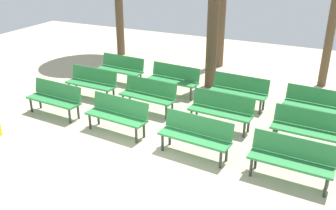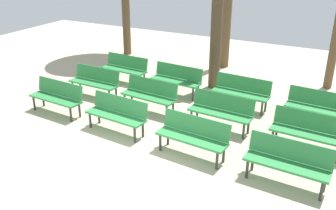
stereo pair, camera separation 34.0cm
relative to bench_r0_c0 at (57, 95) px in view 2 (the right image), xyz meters
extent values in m
plane|color=#BCAD8E|center=(3.00, -1.82, -0.50)|extent=(24.00, 24.00, 0.00)
cube|color=#2D8442|center=(-0.01, -0.08, -0.07)|extent=(1.63, 0.55, 0.05)
cube|color=#2D8442|center=(0.01, 0.12, 0.17)|extent=(1.60, 0.24, 0.40)
cylinder|color=#2D332D|center=(-0.72, -0.19, -0.30)|extent=(0.06, 0.06, 0.40)
cylinder|color=#2D332D|center=(0.68, -0.29, -0.30)|extent=(0.06, 0.06, 0.40)
cylinder|color=#2D332D|center=(-0.69, 0.13, -0.30)|extent=(0.06, 0.06, 0.40)
cylinder|color=#2D332D|center=(0.70, 0.03, -0.30)|extent=(0.06, 0.06, 0.40)
cube|color=#2D8442|center=(2.06, -0.24, -0.07)|extent=(1.63, 0.58, 0.05)
cube|color=#2D8442|center=(2.08, -0.04, 0.17)|extent=(1.60, 0.26, 0.40)
cylinder|color=#2D332D|center=(1.35, -0.34, -0.30)|extent=(0.06, 0.06, 0.40)
cylinder|color=#2D332D|center=(2.74, -0.46, -0.30)|extent=(0.06, 0.06, 0.40)
cylinder|color=#2D332D|center=(1.38, -0.02, -0.30)|extent=(0.06, 0.06, 0.40)
cylinder|color=#2D332D|center=(2.77, -0.14, -0.30)|extent=(0.06, 0.06, 0.40)
cube|color=#2D8442|center=(4.16, -0.41, -0.07)|extent=(1.63, 0.58, 0.05)
cube|color=#2D8442|center=(4.18, -0.22, 0.17)|extent=(1.60, 0.27, 0.40)
cylinder|color=#2D332D|center=(3.45, -0.51, -0.30)|extent=(0.06, 0.06, 0.40)
cylinder|color=#2D332D|center=(4.84, -0.64, -0.30)|extent=(0.06, 0.06, 0.40)
cylinder|color=#2D332D|center=(3.47, -0.19, -0.30)|extent=(0.06, 0.06, 0.40)
cylinder|color=#2D332D|center=(4.87, -0.32, -0.30)|extent=(0.06, 0.06, 0.40)
cube|color=#2D8442|center=(6.18, -0.53, -0.07)|extent=(1.62, 0.53, 0.05)
cube|color=#2D8442|center=(6.20, -0.33, 0.17)|extent=(1.60, 0.22, 0.40)
cylinder|color=#2D332D|center=(5.48, -0.65, -0.30)|extent=(0.06, 0.06, 0.40)
cylinder|color=#2D332D|center=(6.87, -0.74, -0.30)|extent=(0.06, 0.06, 0.40)
cylinder|color=#2D332D|center=(5.50, -0.33, -0.30)|extent=(0.06, 0.06, 0.40)
cylinder|color=#2D332D|center=(6.89, -0.42, -0.30)|extent=(0.06, 0.06, 0.40)
cube|color=#2D8442|center=(0.16, 1.36, -0.07)|extent=(1.62, 0.50, 0.05)
cube|color=#2D8442|center=(0.17, 1.56, 0.17)|extent=(1.60, 0.19, 0.40)
cylinder|color=#2D332D|center=(-0.54, 1.23, -0.30)|extent=(0.06, 0.06, 0.40)
cylinder|color=#2D332D|center=(0.86, 1.17, -0.30)|extent=(0.06, 0.06, 0.40)
cylinder|color=#2D332D|center=(-0.53, 1.55, -0.30)|extent=(0.06, 0.06, 0.40)
cylinder|color=#2D332D|center=(0.87, 1.49, -0.30)|extent=(0.06, 0.06, 0.40)
cube|color=#2D8442|center=(2.14, 1.20, -0.07)|extent=(1.63, 0.58, 0.05)
cube|color=#2D8442|center=(2.16, 1.40, 0.17)|extent=(1.60, 0.26, 0.40)
cylinder|color=#2D332D|center=(1.43, 1.11, -0.30)|extent=(0.06, 0.06, 0.40)
cylinder|color=#2D332D|center=(2.82, 0.98, -0.30)|extent=(0.06, 0.06, 0.40)
cylinder|color=#2D332D|center=(1.46, 1.43, -0.30)|extent=(0.06, 0.06, 0.40)
cylinder|color=#2D332D|center=(2.85, 1.30, -0.30)|extent=(0.06, 0.06, 0.40)
cube|color=#2D8442|center=(4.25, 1.08, -0.07)|extent=(1.63, 0.55, 0.05)
cube|color=#2D8442|center=(4.26, 1.28, 0.17)|extent=(1.60, 0.23, 0.40)
cylinder|color=#2D332D|center=(3.54, 0.97, -0.30)|extent=(0.06, 0.06, 0.40)
cylinder|color=#2D332D|center=(4.94, 0.88, -0.30)|extent=(0.06, 0.06, 0.40)
cylinder|color=#2D332D|center=(3.56, 1.29, -0.30)|extent=(0.06, 0.06, 0.40)
cylinder|color=#2D332D|center=(4.96, 1.20, -0.30)|extent=(0.06, 0.06, 0.40)
cube|color=#2D8442|center=(6.33, 0.95, -0.07)|extent=(1.62, 0.54, 0.05)
cube|color=#2D8442|center=(6.34, 1.15, 0.17)|extent=(1.60, 0.22, 0.40)
cylinder|color=#2D332D|center=(5.62, 0.83, -0.30)|extent=(0.06, 0.06, 0.40)
cylinder|color=#2D332D|center=(5.64, 1.15, -0.30)|extent=(0.06, 0.06, 0.40)
cube|color=#2D8442|center=(0.25, 2.85, -0.07)|extent=(1.63, 0.55, 0.05)
cube|color=#2D8442|center=(0.26, 3.05, 0.17)|extent=(1.60, 0.23, 0.40)
cylinder|color=#2D332D|center=(-0.46, 2.74, -0.30)|extent=(0.06, 0.06, 0.40)
cylinder|color=#2D332D|center=(0.94, 2.64, -0.30)|extent=(0.06, 0.06, 0.40)
cylinder|color=#2D332D|center=(-0.44, 3.05, -0.30)|extent=(0.06, 0.06, 0.40)
cylinder|color=#2D332D|center=(0.96, 2.96, -0.30)|extent=(0.06, 0.06, 0.40)
cube|color=#2D8442|center=(2.24, 2.67, -0.07)|extent=(1.63, 0.57, 0.05)
cube|color=#2D8442|center=(2.25, 2.87, 0.17)|extent=(1.60, 0.25, 0.40)
cylinder|color=#2D332D|center=(1.53, 2.57, -0.30)|extent=(0.06, 0.06, 0.40)
cylinder|color=#2D332D|center=(2.92, 2.45, -0.30)|extent=(0.06, 0.06, 0.40)
cylinder|color=#2D332D|center=(1.55, 2.89, -0.30)|extent=(0.06, 0.06, 0.40)
cylinder|color=#2D332D|center=(2.95, 2.77, -0.30)|extent=(0.06, 0.06, 0.40)
cube|color=#2D8442|center=(4.30, 2.57, -0.07)|extent=(1.63, 0.55, 0.05)
cube|color=#2D8442|center=(4.31, 2.77, 0.17)|extent=(1.60, 0.23, 0.40)
cylinder|color=#2D332D|center=(3.59, 2.46, -0.30)|extent=(0.06, 0.06, 0.40)
cylinder|color=#2D332D|center=(4.98, 2.36, -0.30)|extent=(0.06, 0.06, 0.40)
cylinder|color=#2D332D|center=(3.61, 2.78, -0.30)|extent=(0.06, 0.06, 0.40)
cylinder|color=#2D332D|center=(5.00, 2.68, -0.30)|extent=(0.06, 0.06, 0.40)
cube|color=#2D8442|center=(6.35, 2.44, -0.07)|extent=(1.63, 0.57, 0.05)
cube|color=#2D8442|center=(6.37, 2.64, 0.17)|extent=(1.60, 0.25, 0.40)
cylinder|color=#2D332D|center=(5.64, 2.33, -0.30)|extent=(0.06, 0.06, 0.40)
cylinder|color=#2D332D|center=(5.67, 2.65, -0.30)|extent=(0.06, 0.06, 0.40)
cylinder|color=brown|center=(6.31, 5.43, 1.19)|extent=(0.26, 0.26, 3.39)
cylinder|color=brown|center=(2.60, 6.01, 1.00)|extent=(0.34, 0.34, 3.00)
cylinder|color=#4C3A28|center=(3.04, 3.80, 1.25)|extent=(0.34, 0.34, 3.50)
cylinder|color=brown|center=(-1.55, 5.79, 1.25)|extent=(0.32, 0.32, 3.52)
camera|label=1|loc=(6.69, -7.10, 3.83)|focal=40.23mm
camera|label=2|loc=(7.00, -6.95, 3.83)|focal=40.23mm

